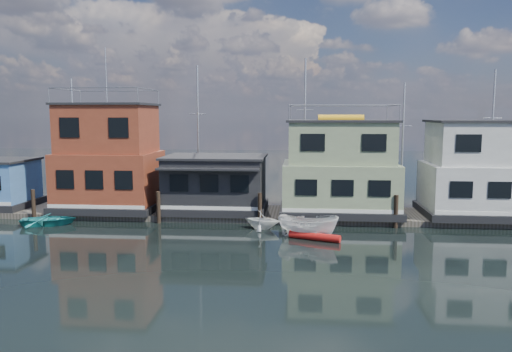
# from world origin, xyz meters

# --- Properties ---
(ground) EXTENTS (160.00, 160.00, 0.00)m
(ground) POSITION_xyz_m (0.00, 0.00, 0.00)
(ground) COLOR black
(ground) RESTS_ON ground
(dock) EXTENTS (48.00, 5.00, 0.40)m
(dock) POSITION_xyz_m (0.00, 12.00, 0.20)
(dock) COLOR #595147
(dock) RESTS_ON ground
(houseboat_red) EXTENTS (7.40, 5.90, 11.86)m
(houseboat_red) POSITION_xyz_m (-8.50, 12.00, 4.10)
(houseboat_red) COLOR black
(houseboat_red) RESTS_ON dock
(houseboat_dark) EXTENTS (7.40, 6.10, 4.06)m
(houseboat_dark) POSITION_xyz_m (-0.50, 11.98, 2.42)
(houseboat_dark) COLOR black
(houseboat_dark) RESTS_ON dock
(houseboat_green) EXTENTS (8.40, 5.90, 7.03)m
(houseboat_green) POSITION_xyz_m (8.50, 12.00, 3.55)
(houseboat_green) COLOR black
(houseboat_green) RESTS_ON dock
(houseboat_white) EXTENTS (8.40, 5.90, 6.66)m
(houseboat_white) POSITION_xyz_m (18.50, 12.00, 3.54)
(houseboat_white) COLOR black
(houseboat_white) RESTS_ON dock
(pilings) EXTENTS (42.28, 0.28, 2.20)m
(pilings) POSITION_xyz_m (-0.33, 9.20, 1.10)
(pilings) COLOR #2D2116
(pilings) RESTS_ON ground
(background_masts) EXTENTS (36.40, 0.16, 12.00)m
(background_masts) POSITION_xyz_m (4.76, 18.00, 5.55)
(background_masts) COLOR silver
(background_masts) RESTS_ON ground
(red_kayak) EXTENTS (3.10, 1.51, 0.46)m
(red_kayak) POSITION_xyz_m (6.58, 5.43, 0.23)
(red_kayak) COLOR red
(red_kayak) RESTS_ON ground
(dinghy_white) EXTENTS (2.84, 2.61, 1.25)m
(dinghy_white) POSITION_xyz_m (3.24, 8.08, 0.63)
(dinghy_white) COLOR white
(dinghy_white) RESTS_ON ground
(motorboat) EXTENTS (3.98, 2.26, 1.45)m
(motorboat) POSITION_xyz_m (6.19, 6.00, 0.72)
(motorboat) COLOR white
(motorboat) RESTS_ON ground
(dinghy_teal) EXTENTS (4.12, 3.41, 0.74)m
(dinghy_teal) POSITION_xyz_m (-11.24, 7.88, 0.37)
(dinghy_teal) COLOR teal
(dinghy_teal) RESTS_ON ground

